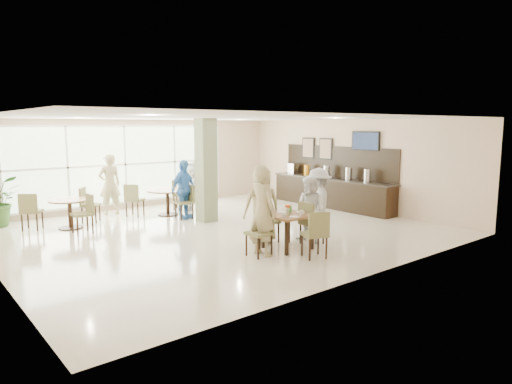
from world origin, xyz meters
TOP-DOWN VIEW (x-y plane):
  - ground at (0.00, 0.00)m, footprint 10.00×10.00m
  - room_shell at (0.00, 0.00)m, footprint 10.00×10.00m
  - window_bank at (-0.50, 4.46)m, footprint 7.00×0.04m
  - column at (0.40, 1.20)m, footprint 0.45×0.45m
  - main_table at (0.18, -2.29)m, footprint 0.88×0.88m
  - round_table_left at (-2.80, 2.65)m, footprint 1.02×1.02m
  - round_table_right at (-0.00, 2.67)m, footprint 1.21×1.21m
  - chairs_main_table at (0.15, -2.34)m, footprint 1.99×2.03m
  - chairs_table_left at (-2.82, 2.68)m, footprint 2.11×1.73m
  - chairs_table_right at (-0.00, 2.72)m, footprint 2.20×1.88m
  - tabletop_clutter at (0.20, -2.30)m, footprint 0.75×0.76m
  - buffet_counter at (4.70, 0.51)m, footprint 0.64×4.70m
  - wall_tv at (4.94, -0.60)m, footprint 0.06×1.00m
  - framed_art_a at (4.95, 1.00)m, footprint 0.05×0.55m
  - framed_art_b at (4.95, 1.80)m, footprint 0.05×0.55m
  - teen_left at (-0.53, -2.30)m, footprint 0.47×0.69m
  - teen_far at (0.11, -1.52)m, footprint 0.94×0.75m
  - teen_right at (0.92, -2.23)m, footprint 0.67×0.80m
  - teen_standing at (1.57, -1.87)m, footprint 1.16×1.17m
  - adult_a at (0.09, 1.89)m, footprint 1.11×0.88m
  - adult_b at (0.88, 2.66)m, footprint 1.08×1.54m
  - adult_standing at (-1.29, 3.78)m, footprint 0.67×0.46m

SIDE VIEW (x-z plane):
  - ground at x=0.00m, z-range 0.00..0.00m
  - chairs_main_table at x=0.15m, z-range 0.00..0.95m
  - chairs_table_left at x=-2.82m, z-range 0.00..0.95m
  - chairs_table_right at x=0.00m, z-range 0.00..0.95m
  - buffet_counter at x=4.70m, z-range -0.42..1.53m
  - round_table_left at x=-2.80m, z-range 0.18..0.93m
  - round_table_right at x=0.00m, z-range 0.22..0.97m
  - main_table at x=0.18m, z-range 0.27..1.02m
  - teen_right at x=0.92m, z-range 0.00..1.49m
  - adult_b at x=0.88m, z-range 0.00..1.53m
  - tabletop_clutter at x=0.20m, z-range 0.71..0.91m
  - teen_standing at x=1.57m, z-range 0.00..1.62m
  - adult_a at x=0.09m, z-range 0.00..1.67m
  - teen_far at x=0.11m, z-range 0.00..1.69m
  - adult_standing at x=-1.29m, z-range 0.00..1.80m
  - teen_left at x=-0.53m, z-range 0.00..1.84m
  - window_bank at x=-0.50m, z-range -2.10..4.90m
  - column at x=0.40m, z-range 0.00..2.80m
  - room_shell at x=0.00m, z-range -3.30..6.70m
  - framed_art_a at x=4.95m, z-range 1.50..2.20m
  - framed_art_b at x=4.95m, z-range 1.50..2.20m
  - wall_tv at x=4.94m, z-range 1.86..2.44m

